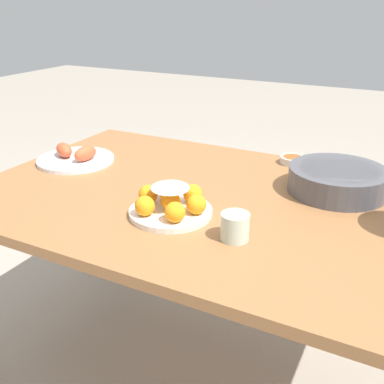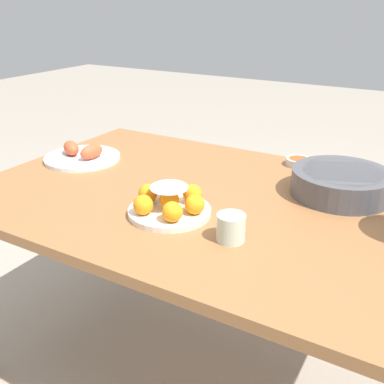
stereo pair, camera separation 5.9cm
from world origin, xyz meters
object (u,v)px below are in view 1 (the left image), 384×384
Objects in this scene: seafood_platter at (75,157)px; sauce_bowl at (293,160)px; cake_plate at (171,203)px; serving_bowl at (337,179)px; cup_near at (235,227)px; dining_table at (211,222)px.

sauce_bowl is at bearing 25.91° from seafood_platter.
cake_plate is 0.52m from serving_bowl.
serving_bowl reaches higher than seafood_platter.
cake_plate is at bearing 167.11° from cup_near.
cake_plate is 0.78× the size of serving_bowl.
cup_near is (0.21, -0.05, 0.00)m from cake_plate.
serving_bowl is 0.27m from sauce_bowl.
cake_plate is 2.54× the size of sauce_bowl.
serving_bowl is 3.26× the size of sauce_bowl.
serving_bowl is 1.07× the size of seafood_platter.
cake_plate is at bearing -108.32° from sauce_bowl.
seafood_platter is at bearing -154.09° from sauce_bowl.
dining_table is 0.29m from cup_near.
sauce_bowl is at bearing 134.62° from serving_bowl.
seafood_platter is 0.77m from cup_near.
cake_plate is 0.83× the size of seafood_platter.
cake_plate is at bearing -106.29° from dining_table.
dining_table is at bearing -5.25° from seafood_platter.
serving_bowl is 4.12× the size of cup_near.
cake_plate is 0.58m from sauce_bowl.
dining_table is 0.21m from cake_plate.
cake_plate is at bearing -22.49° from seafood_platter.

